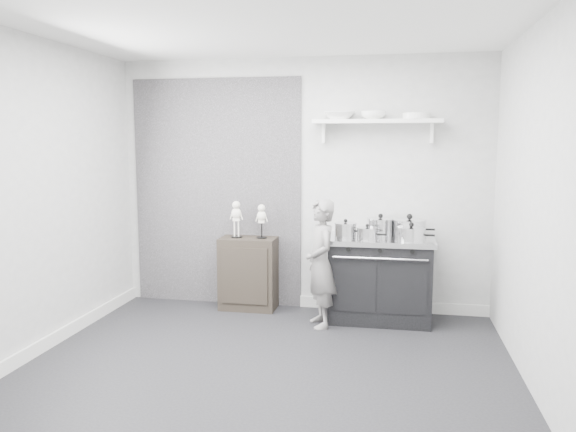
% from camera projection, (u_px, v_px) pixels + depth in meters
% --- Properties ---
extents(ground, '(4.00, 4.00, 0.00)m').
position_uv_depth(ground, '(264.00, 370.00, 4.49)').
color(ground, black).
rests_on(ground, ground).
extents(room_shell, '(4.02, 3.62, 2.71)m').
position_uv_depth(room_shell, '(256.00, 164.00, 4.43)').
color(room_shell, '#A5A5A2').
rests_on(room_shell, ground).
extents(wall_shelf, '(1.30, 0.26, 0.24)m').
position_uv_depth(wall_shelf, '(377.00, 122.00, 5.71)').
color(wall_shelf, white).
rests_on(wall_shelf, room_shell).
extents(stove, '(1.07, 0.67, 0.86)m').
position_uv_depth(stove, '(380.00, 278.00, 5.71)').
color(stove, black).
rests_on(stove, ground).
extents(side_cabinet, '(0.60, 0.35, 0.78)m').
position_uv_depth(side_cabinet, '(249.00, 273.00, 6.11)').
color(side_cabinet, black).
rests_on(side_cabinet, ground).
extents(child, '(0.45, 0.54, 1.26)m').
position_uv_depth(child, '(321.00, 263.00, 5.49)').
color(child, slate).
rests_on(child, ground).
extents(pot_front_left, '(0.31, 0.22, 0.19)m').
position_uv_depth(pot_front_left, '(346.00, 230.00, 5.64)').
color(pot_front_left, silver).
rests_on(pot_front_left, stove).
extents(pot_back_left, '(0.37, 0.28, 0.23)m').
position_uv_depth(pot_back_left, '(380.00, 227.00, 5.77)').
color(pot_back_left, silver).
rests_on(pot_back_left, stove).
extents(pot_back_right, '(0.42, 0.34, 0.24)m').
position_uv_depth(pot_back_right, '(409.00, 228.00, 5.68)').
color(pot_back_right, silver).
rests_on(pot_back_right, stove).
extents(pot_front_right, '(0.36, 0.27, 0.18)m').
position_uv_depth(pot_front_right, '(411.00, 234.00, 5.44)').
color(pot_front_right, silver).
rests_on(pot_front_right, stove).
extents(pot_front_center, '(0.29, 0.20, 0.15)m').
position_uv_depth(pot_front_center, '(367.00, 233.00, 5.54)').
color(pot_front_center, silver).
rests_on(pot_front_center, stove).
extents(skeleton_full, '(0.13, 0.08, 0.46)m').
position_uv_depth(skeleton_full, '(236.00, 216.00, 6.05)').
color(skeleton_full, silver).
rests_on(skeleton_full, side_cabinet).
extents(skeleton_torso, '(0.12, 0.08, 0.42)m').
position_uv_depth(skeleton_torso, '(262.00, 219.00, 6.00)').
color(skeleton_torso, silver).
rests_on(skeleton_torso, side_cabinet).
extents(bowl_large, '(0.32, 0.32, 0.08)m').
position_uv_depth(bowl_large, '(339.00, 116.00, 5.77)').
color(bowl_large, white).
rests_on(bowl_large, wall_shelf).
extents(bowl_small, '(0.26, 0.26, 0.08)m').
position_uv_depth(bowl_small, '(373.00, 115.00, 5.70)').
color(bowl_small, white).
rests_on(bowl_small, wall_shelf).
extents(plate_stack, '(0.28, 0.28, 0.06)m').
position_uv_depth(plate_stack, '(417.00, 116.00, 5.62)').
color(plate_stack, white).
rests_on(plate_stack, wall_shelf).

